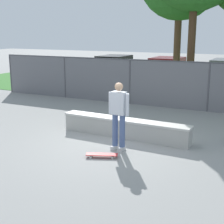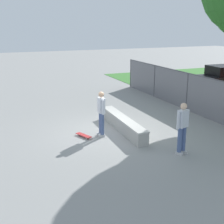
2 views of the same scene
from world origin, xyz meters
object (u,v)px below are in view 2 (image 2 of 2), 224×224
concrete_ledge (123,124)px  bystander (183,126)px  skateboarder (101,112)px  skateboard (84,135)px

concrete_ledge → bystander: 3.22m
skateboarder → skateboard: (-0.14, -0.70, -0.94)m
skateboarder → bystander: same height
skateboard → bystander: size_ratio=0.45×
concrete_ledge → skateboard: size_ratio=4.95×
concrete_ledge → skateboard: 1.80m
skateboard → bystander: bearing=42.3°
concrete_ledge → skateboard: concrete_ledge is taller
concrete_ledge → skateboard: bearing=-85.0°
concrete_ledge → skateboarder: bearing=-74.6°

